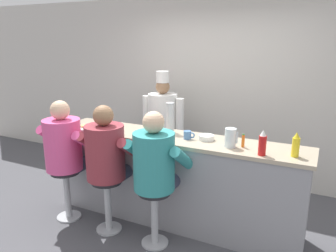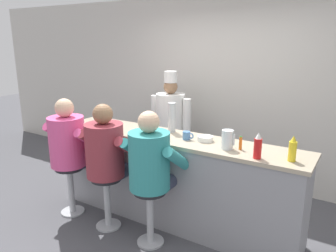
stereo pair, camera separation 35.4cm
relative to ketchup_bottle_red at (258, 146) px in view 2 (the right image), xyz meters
name	(u,v)px [view 2 (the right image)]	position (x,y,z in m)	size (l,w,h in m)	color
ground_plane	(161,231)	(-0.99, -0.09, -1.15)	(20.00, 20.00, 0.00)	#4C4C51
wall_back	(227,91)	(-0.99, 1.68, 0.20)	(10.00, 0.06, 2.70)	beige
diner_counter	(174,180)	(-0.99, 0.18, -0.63)	(2.93, 0.56, 1.03)	gray
ketchup_bottle_red	(258,146)	(0.00, 0.00, 0.00)	(0.07, 0.07, 0.24)	red
mustard_bottle_yellow	(293,149)	(0.28, 0.09, 0.00)	(0.07, 0.07, 0.23)	yellow
hot_sauce_bottle_orange	(241,143)	(-0.21, 0.15, -0.05)	(0.03, 0.03, 0.13)	orange
water_pitcher_clear	(227,140)	(-0.33, 0.10, -0.02)	(0.13, 0.11, 0.19)	silver
breakfast_plate	(90,125)	(-2.10, 0.01, -0.10)	(0.26, 0.26, 0.05)	white
cereal_bowl	(205,139)	(-0.62, 0.22, -0.09)	(0.17, 0.17, 0.05)	white
coffee_mug_white	(158,134)	(-1.11, 0.05, -0.07)	(0.13, 0.09, 0.09)	white
coffee_mug_blue	(187,136)	(-0.82, 0.17, -0.07)	(0.13, 0.08, 0.09)	#4C7AB2
cup_stack_steel	(172,117)	(-1.11, 0.34, 0.06)	(0.10, 0.10, 0.34)	#B7BABF
diner_seated_pink	(70,144)	(-2.14, -0.29, -0.27)	(0.63, 0.62, 1.43)	#B2B5BA
diner_seated_maroon	(107,153)	(-1.56, -0.29, -0.27)	(0.63, 0.62, 1.43)	#B2B5BA
diner_seated_teal	(151,164)	(-0.97, -0.29, -0.27)	(0.63, 0.62, 1.42)	#B2B5BA
cook_in_whites_near	(170,123)	(-1.59, 1.09, -0.24)	(0.65, 0.41, 1.65)	#232328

